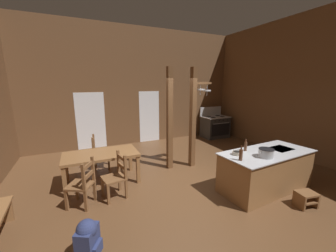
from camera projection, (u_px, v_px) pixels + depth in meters
The scene contains 19 objects.
ground_plane at pixel (190, 187), 4.77m from camera, with size 8.98×8.68×0.10m, color brown.
wall_back at pixel (138, 87), 7.85m from camera, with size 8.98×0.14×4.44m, color brown.
wall_right at pixel (312, 88), 6.00m from camera, with size 0.14×8.68×4.44m, color brown.
glazed_door_back_left at pixel (91, 121), 7.28m from camera, with size 1.00×0.01×2.05m, color white.
glazed_panel_back_right at pixel (149, 117), 8.20m from camera, with size 0.84×0.01×2.05m, color white.
kitchen_island at pixel (265, 170), 4.53m from camera, with size 2.21×1.09×0.89m.
stove_range at pixel (215, 126), 8.92m from camera, with size 1.15×0.83×1.32m.
support_post_with_pot_rack at pixel (194, 115), 5.63m from camera, with size 0.69×0.27×2.79m.
support_post_center at pixel (170, 120), 5.46m from camera, with size 0.14×0.14×2.79m.
step_stool at pixel (306, 198), 3.91m from camera, with size 0.41×0.34×0.30m.
dining_table at pixel (101, 157), 4.79m from camera, with size 1.71×0.92×0.74m.
ladderback_chair_near_window at pixel (99, 153), 5.66m from camera, with size 0.50×0.50×0.95m.
ladderback_chair_by_post at pixel (83, 184), 3.90m from camera, with size 0.60×0.60×0.95m.
ladderback_chair_at_table_end at pixel (116, 176), 4.22m from camera, with size 0.51×0.51×0.95m.
backpack at pixel (88, 239), 2.71m from camera, with size 0.38×0.39×0.60m.
stockpot_on_counter at pixel (266, 153), 4.09m from camera, with size 0.37×0.30×0.18m.
mixing_bowl_on_counter at pixel (237, 153), 4.24m from camera, with size 0.20×0.20×0.07m.
bottle_tall_on_counter at pixel (241, 155), 3.91m from camera, with size 0.07×0.07×0.30m.
bottle_short_on_counter at pixel (246, 146), 4.48m from camera, with size 0.06×0.06×0.27m.
Camera 1 is at (-2.30, -3.74, 2.38)m, focal length 21.48 mm.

